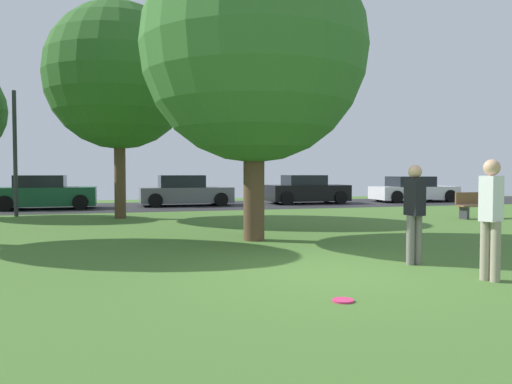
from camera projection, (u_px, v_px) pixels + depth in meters
ground_plane at (326, 271)px, 8.10m from camera, size 44.00×44.00×0.00m
road_strip at (186, 206)px, 23.46m from camera, size 44.00×6.40×0.01m
oak_tree_center at (119, 76)px, 17.16m from camera, size 5.01×5.01×7.39m
birch_tree_lone at (254, 50)px, 11.59m from camera, size 5.25×5.25×7.07m
person_thrower at (491, 213)px, 7.35m from camera, size 0.38×0.32×1.80m
person_walking at (415, 209)px, 8.67m from camera, size 0.30×0.34×1.73m
frisbee_disc at (343, 300)px, 6.22m from camera, size 0.27×0.27×0.03m
parked_car_green at (45, 193)px, 21.49m from camera, size 4.12×2.11×1.45m
parked_car_grey at (185, 192)px, 23.60m from camera, size 4.27×2.04×1.44m
parked_car_black at (307, 190)px, 25.13m from camera, size 4.00×2.00×1.43m
parked_car_white at (413, 190)px, 26.74m from camera, size 4.55×1.97×1.35m
park_bench at (478, 205)px, 17.18m from camera, size 1.60×0.45×0.90m
street_lamp_post at (15, 154)px, 17.88m from camera, size 0.14×0.14×4.50m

